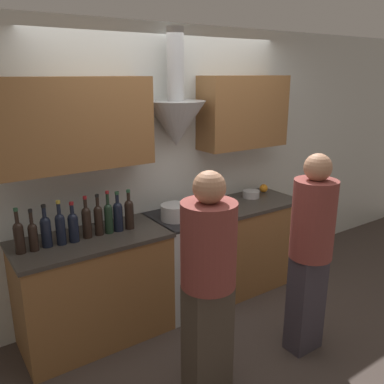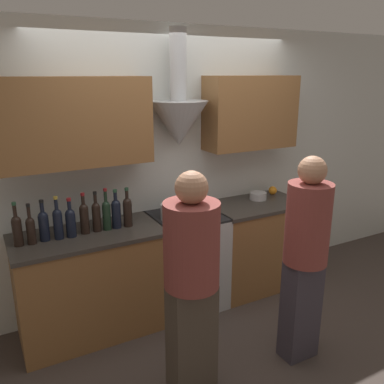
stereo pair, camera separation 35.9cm
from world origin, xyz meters
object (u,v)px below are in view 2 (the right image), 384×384
object	(u,v)px
wine_bottle_2	(44,224)
stock_pot	(175,212)
wine_bottle_8	(116,212)
wine_bottle_4	(71,221)
wine_bottle_1	(31,229)
wine_bottle_3	(58,222)
wine_bottle_6	(96,215)
wine_bottle_9	(128,210)
saucepan	(258,196)
orange_fruit	(273,190)
mixing_bowl	(198,207)
wine_bottle_5	(84,217)
wine_bottle_0	(17,229)
person_foreground_left	(192,279)
wine_bottle_7	(106,213)
stove_range	(187,260)

from	to	relation	value
wine_bottle_2	stock_pot	world-z (taller)	wine_bottle_2
wine_bottle_8	wine_bottle_4	bearing A→B (deg)	-177.92
wine_bottle_1	wine_bottle_3	distance (m)	0.20
wine_bottle_6	wine_bottle_8	xyz separation A→B (m)	(0.17, -0.01, 0.00)
wine_bottle_6	wine_bottle_8	size ratio (longest dim) A/B	1.01
wine_bottle_9	saucepan	distance (m)	1.46
orange_fruit	mixing_bowl	bearing A→B (deg)	-173.66
stock_pot	wine_bottle_9	bearing A→B (deg)	175.77
wine_bottle_3	wine_bottle_5	distance (m)	0.21
orange_fruit	wine_bottle_0	bearing A→B (deg)	-176.68
wine_bottle_2	wine_bottle_3	world-z (taller)	wine_bottle_3
wine_bottle_4	wine_bottle_2	bearing A→B (deg)	173.87
orange_fruit	wine_bottle_5	bearing A→B (deg)	-176.04
wine_bottle_8	wine_bottle_9	world-z (taller)	wine_bottle_9
person_foreground_left	wine_bottle_9	bearing A→B (deg)	93.82
wine_bottle_8	stock_pot	xyz separation A→B (m)	(0.53, -0.04, -0.07)
wine_bottle_3	person_foreground_left	bearing A→B (deg)	-57.74
wine_bottle_7	mixing_bowl	size ratio (longest dim) A/B	1.41
wine_bottle_3	wine_bottle_1	bearing A→B (deg)	-179.10
wine_bottle_3	orange_fruit	size ratio (longest dim) A/B	3.90
stove_range	wine_bottle_2	world-z (taller)	wine_bottle_2
wine_bottle_4	wine_bottle_7	bearing A→B (deg)	2.48
wine_bottle_7	mixing_bowl	distance (m)	0.90
wine_bottle_0	wine_bottle_1	bearing A→B (deg)	-6.48
wine_bottle_0	stock_pot	distance (m)	1.30
wine_bottle_5	person_foreground_left	size ratio (longest dim) A/B	0.21
wine_bottle_3	stove_range	bearing A→B (deg)	0.31
stove_range	wine_bottle_8	size ratio (longest dim) A/B	2.70
wine_bottle_4	wine_bottle_6	xyz separation A→B (m)	(0.21, 0.02, 0.01)
stove_range	wine_bottle_2	distance (m)	1.38
wine_bottle_1	mixing_bowl	bearing A→B (deg)	1.93
wine_bottle_9	wine_bottle_1	bearing A→B (deg)	-179.55
wine_bottle_6	saucepan	xyz separation A→B (m)	(1.71, 0.07, -0.10)
mixing_bowl	person_foreground_left	bearing A→B (deg)	-121.07
wine_bottle_2	person_foreground_left	bearing A→B (deg)	-54.24
wine_bottle_1	wine_bottle_6	distance (m)	0.51
wine_bottle_2	wine_bottle_6	world-z (taller)	wine_bottle_6
wine_bottle_4	wine_bottle_5	size ratio (longest dim) A/B	0.94
wine_bottle_5	wine_bottle_7	world-z (taller)	wine_bottle_7
wine_bottle_2	person_foreground_left	world-z (taller)	person_foreground_left
stock_pot	wine_bottle_1	bearing A→B (deg)	178.78
wine_bottle_8	person_foreground_left	bearing A→B (deg)	-80.83
wine_bottle_1	wine_bottle_9	xyz separation A→B (m)	(0.78, 0.01, 0.02)
wine_bottle_1	saucepan	size ratio (longest dim) A/B	1.84
orange_fruit	saucepan	distance (m)	0.25
wine_bottle_7	wine_bottle_9	size ratio (longest dim) A/B	1.05
wine_bottle_2	orange_fruit	bearing A→B (deg)	3.33
wine_bottle_4	mixing_bowl	xyz separation A→B (m)	(1.19, 0.05, -0.09)
wine_bottle_5	person_foreground_left	world-z (taller)	person_foreground_left
mixing_bowl	wine_bottle_5	bearing A→B (deg)	-178.23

